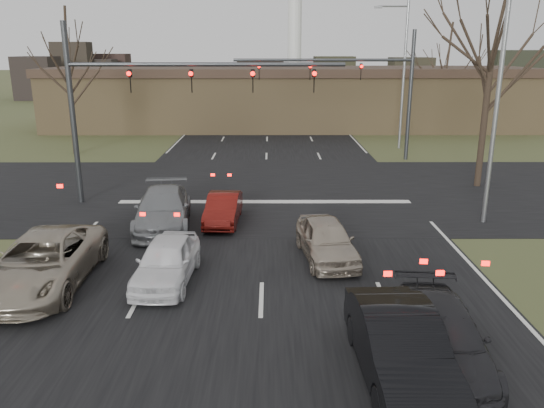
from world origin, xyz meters
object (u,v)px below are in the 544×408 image
at_px(car_charcoal_sedan, 441,337).
at_px(mast_arm_near, 145,91).
at_px(car_grey_ahead, 163,209).
at_px(car_red_ahead, 223,209).
at_px(mast_arm_far, 366,80).
at_px(car_silver_ahead, 326,240).
at_px(car_white_sedan, 167,261).
at_px(streetlight_right_far, 402,68).
at_px(car_silver_suv, 43,262).
at_px(car_black_hatch, 400,347).
at_px(building, 290,97).
at_px(streetlight_right_near, 495,83).

bearing_deg(car_charcoal_sedan, mast_arm_near, 130.38).
xyz_separation_m(car_grey_ahead, car_red_ahead, (2.34, 0.52, -0.15)).
height_order(mast_arm_far, car_silver_ahead, mast_arm_far).
xyz_separation_m(mast_arm_near, car_white_sedan, (2.35, -8.73, -4.40)).
distance_m(car_white_sedan, car_silver_ahead, 5.34).
height_order(streetlight_right_far, car_silver_suv, streetlight_right_far).
distance_m(streetlight_right_far, car_white_sedan, 26.27).
distance_m(mast_arm_near, car_black_hatch, 16.57).
xyz_separation_m(streetlight_right_far, car_grey_ahead, (-13.32, -17.53, -4.84)).
bearing_deg(building, car_silver_suv, -104.02).
bearing_deg(car_red_ahead, car_black_hatch, -64.25).
distance_m(mast_arm_far, car_silver_ahead, 17.93).
relative_size(streetlight_right_far, car_charcoal_sedan, 2.21).
bearing_deg(car_silver_suv, mast_arm_near, 81.15).
distance_m(streetlight_right_near, car_silver_ahead, 9.16).
distance_m(building, mast_arm_near, 26.14).
height_order(building, car_grey_ahead, building).
bearing_deg(car_red_ahead, car_silver_ahead, -43.57).
xyz_separation_m(streetlight_right_near, car_black_hatch, (-5.82, -10.72, -4.82)).
distance_m(building, car_silver_ahead, 31.98).
height_order(car_silver_suv, car_silver_ahead, car_silver_suv).
relative_size(car_red_ahead, car_silver_ahead, 0.90).
height_order(car_white_sedan, car_silver_ahead, car_silver_ahead).
relative_size(mast_arm_near, car_black_hatch, 2.62).
distance_m(car_white_sedan, car_grey_ahead, 5.32).
xyz_separation_m(building, car_charcoal_sedan, (2.07, -38.14, -2.01)).
relative_size(car_black_hatch, car_charcoal_sedan, 1.02).
xyz_separation_m(building, mast_arm_near, (-7.23, -25.00, 2.41)).
relative_size(streetlight_right_far, car_silver_ahead, 2.48).
relative_size(mast_arm_far, car_red_ahead, 3.08).
distance_m(mast_arm_near, car_grey_ahead, 5.72).
bearing_deg(mast_arm_near, streetlight_right_near, -12.05).
distance_m(building, mast_arm_far, 15.75).
bearing_deg(car_red_ahead, building, 84.79).
bearing_deg(car_grey_ahead, building, 71.55).
xyz_separation_m(mast_arm_near, car_black_hatch, (8.23, -13.72, -4.31)).
distance_m(mast_arm_far, car_silver_suv, 23.26).
distance_m(streetlight_right_near, car_charcoal_sedan, 12.23).
bearing_deg(car_charcoal_sedan, car_silver_suv, 163.85).
bearing_deg(car_silver_ahead, streetlight_right_near, 23.06).
height_order(building, car_black_hatch, building).
height_order(car_silver_suv, car_black_hatch, car_silver_suv).
bearing_deg(streetlight_right_far, car_red_ahead, -122.84).
relative_size(mast_arm_far, car_silver_ahead, 2.76).
relative_size(car_silver_suv, car_charcoal_sedan, 1.23).
relative_size(car_charcoal_sedan, car_red_ahead, 1.25).
bearing_deg(mast_arm_far, mast_arm_near, -138.78).
relative_size(car_silver_suv, car_white_sedan, 1.41).
bearing_deg(car_silver_ahead, building, 82.89).
height_order(mast_arm_near, car_charcoal_sedan, mast_arm_near).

